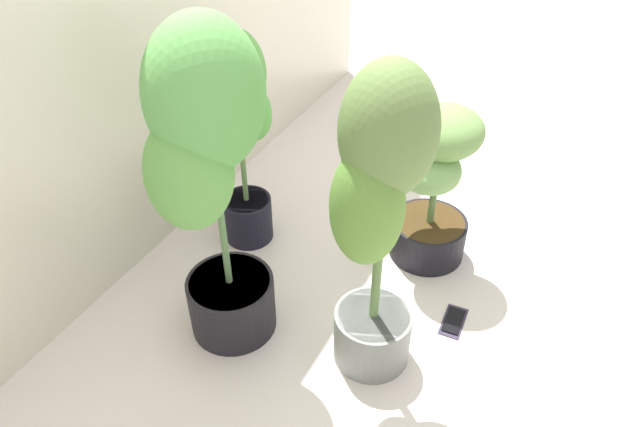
{
  "coord_description": "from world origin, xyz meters",
  "views": [
    {
      "loc": [
        -1.41,
        -0.5,
        1.52
      ],
      "look_at": [
        -0.07,
        0.19,
        0.33
      ],
      "focal_mm": 33.55,
      "sensor_mm": 36.0,
      "label": 1
    }
  ],
  "objects_px": {
    "potted_plant_back_center": "(238,125)",
    "potted_plant_back_left": "(208,170)",
    "cell_phone": "(453,321)",
    "potted_plant_front_left": "(378,211)",
    "potted_plant_front_right": "(433,182)"
  },
  "relations": [
    {
      "from": "potted_plant_back_center",
      "to": "potted_plant_front_left",
      "type": "relative_size",
      "value": 0.85
    },
    {
      "from": "cell_phone",
      "to": "potted_plant_back_center",
      "type": "bearing_deg",
      "value": 172.86
    },
    {
      "from": "potted_plant_back_left",
      "to": "potted_plant_front_left",
      "type": "height_order",
      "value": "potted_plant_back_left"
    },
    {
      "from": "potted_plant_back_left",
      "to": "cell_phone",
      "type": "bearing_deg",
      "value": -61.17
    },
    {
      "from": "potted_plant_front_right",
      "to": "potted_plant_back_center",
      "type": "bearing_deg",
      "value": 108.29
    },
    {
      "from": "cell_phone",
      "to": "potted_plant_back_left",
      "type": "bearing_deg",
      "value": -154.04
    },
    {
      "from": "potted_plant_front_right",
      "to": "potted_plant_back_left",
      "type": "height_order",
      "value": "potted_plant_back_left"
    },
    {
      "from": "cell_phone",
      "to": "potted_plant_front_right",
      "type": "bearing_deg",
      "value": 123.74
    },
    {
      "from": "potted_plant_back_center",
      "to": "cell_phone",
      "type": "bearing_deg",
      "value": -94.27
    },
    {
      "from": "potted_plant_front_right",
      "to": "potted_plant_front_left",
      "type": "bearing_deg",
      "value": -179.34
    },
    {
      "from": "potted_plant_front_right",
      "to": "potted_plant_back_left",
      "type": "relative_size",
      "value": 0.58
    },
    {
      "from": "potted_plant_back_center",
      "to": "cell_phone",
      "type": "distance_m",
      "value": 0.99
    },
    {
      "from": "potted_plant_back_left",
      "to": "potted_plant_back_center",
      "type": "bearing_deg",
      "value": 24.92
    },
    {
      "from": "potted_plant_back_center",
      "to": "potted_plant_back_left",
      "type": "distance_m",
      "value": 0.48
    },
    {
      "from": "potted_plant_back_left",
      "to": "cell_phone",
      "type": "distance_m",
      "value": 0.97
    }
  ]
}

